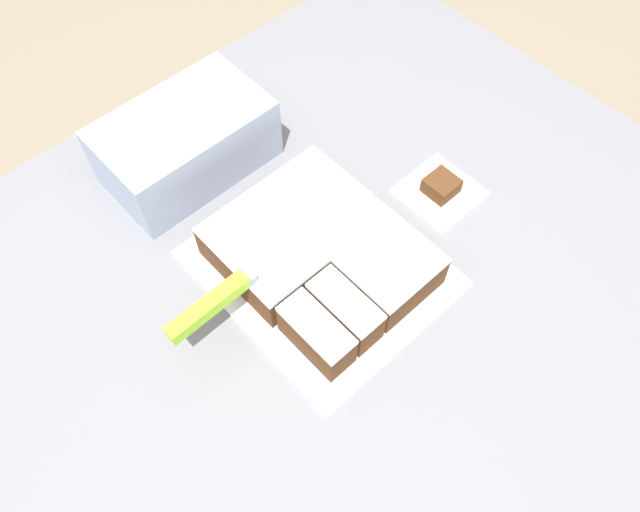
{
  "coord_description": "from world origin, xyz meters",
  "views": [
    {
      "loc": [
        -0.26,
        -0.31,
        1.76
      ],
      "look_at": [
        0.07,
        0.05,
        0.97
      ],
      "focal_mm": 35.0,
      "sensor_mm": 36.0,
      "label": 1
    }
  ],
  "objects_px": {
    "cake_board": "(320,268)",
    "cake": "(320,254)",
    "knife": "(230,291)",
    "brownie": "(441,186)",
    "storage_box": "(186,143)"
  },
  "relations": [
    {
      "from": "cake_board",
      "to": "cake",
      "type": "bearing_deg",
      "value": 50.2
    },
    {
      "from": "knife",
      "to": "brownie",
      "type": "height_order",
      "value": "knife"
    },
    {
      "from": "knife",
      "to": "storage_box",
      "type": "bearing_deg",
      "value": 64.88
    },
    {
      "from": "cake_board",
      "to": "storage_box",
      "type": "relative_size",
      "value": 1.31
    },
    {
      "from": "storage_box",
      "to": "cake_board",
      "type": "bearing_deg",
      "value": -85.76
    },
    {
      "from": "brownie",
      "to": "cake_board",
      "type": "bearing_deg",
      "value": 173.87
    },
    {
      "from": "cake_board",
      "to": "knife",
      "type": "xyz_separation_m",
      "value": [
        -0.15,
        0.02,
        0.08
      ]
    },
    {
      "from": "cake",
      "to": "brownie",
      "type": "relative_size",
      "value": 6.01
    },
    {
      "from": "cake_board",
      "to": "brownie",
      "type": "distance_m",
      "value": 0.25
    },
    {
      "from": "storage_box",
      "to": "knife",
      "type": "bearing_deg",
      "value": -114.1
    },
    {
      "from": "cake_board",
      "to": "knife",
      "type": "height_order",
      "value": "knife"
    },
    {
      "from": "brownie",
      "to": "storage_box",
      "type": "height_order",
      "value": "storage_box"
    },
    {
      "from": "cake_board",
      "to": "brownie",
      "type": "relative_size",
      "value": 7.29
    },
    {
      "from": "brownie",
      "to": "storage_box",
      "type": "relative_size",
      "value": 0.18
    },
    {
      "from": "cake",
      "to": "knife",
      "type": "xyz_separation_m",
      "value": [
        -0.15,
        0.02,
        0.04
      ]
    }
  ]
}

